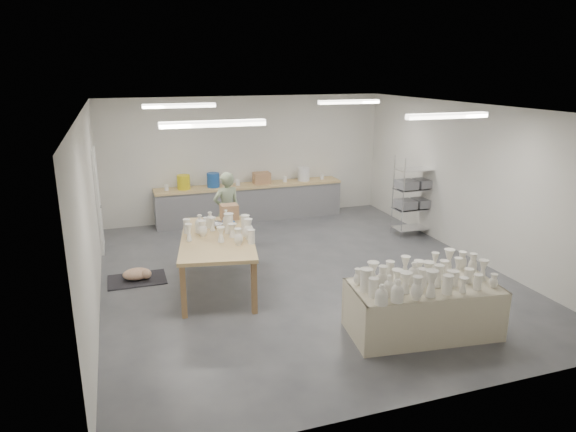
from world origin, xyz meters
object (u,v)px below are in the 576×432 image
object	(u,v)px
potter	(227,210)
red_stool	(225,230)
drying_table	(422,305)
work_table	(220,234)

from	to	relation	value
potter	red_stool	bearing A→B (deg)	-102.11
drying_table	red_stool	distance (m)	5.10
potter	red_stool	distance (m)	0.59
red_stool	work_table	bearing A→B (deg)	-103.63
drying_table	potter	distance (m)	4.86
drying_table	work_table	bearing A→B (deg)	138.29
work_table	red_stool	bearing A→B (deg)	87.13
work_table	potter	xyz separation A→B (m)	(0.51, 1.85, -0.11)
potter	drying_table	bearing A→B (deg)	99.93
work_table	potter	size ratio (longest dim) A/B	1.61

